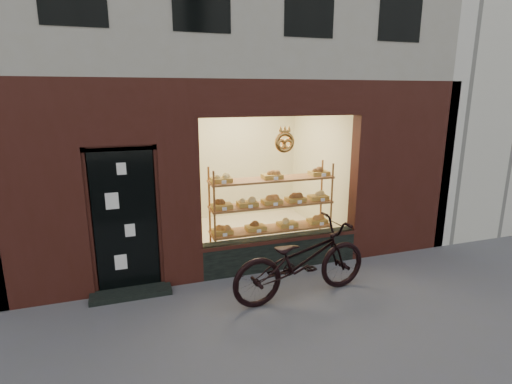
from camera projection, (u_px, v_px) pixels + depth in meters
name	position (u px, v px, depth m)	size (l,w,h in m)	color
ground	(312.00, 344.00, 4.75)	(90.00, 90.00, 0.00)	#4E4E4E
display_shelf	(272.00, 213.00, 7.03)	(2.20, 0.45, 1.70)	brown
bicycle	(301.00, 260.00, 5.74)	(0.75, 2.14, 1.13)	black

